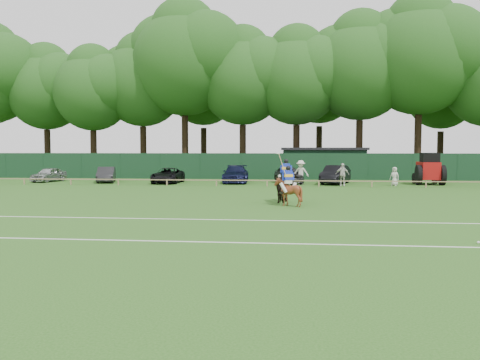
# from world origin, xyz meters

# --- Properties ---
(ground) EXTENTS (160.00, 160.00, 0.00)m
(ground) POSITION_xyz_m (0.00, 0.00, 0.00)
(ground) COLOR #1E4C14
(ground) RESTS_ON ground
(horse_dark) EXTENTS (1.14, 2.24, 1.84)m
(horse_dark) POSITION_xyz_m (2.68, 6.12, 0.92)
(horse_dark) COLOR black
(horse_dark) RESTS_ON ground
(horse_chestnut) EXTENTS (1.50, 1.60, 1.45)m
(horse_chestnut) POSITION_xyz_m (2.82, 4.37, 0.73)
(horse_chestnut) COLOR brown
(horse_chestnut) RESTS_ON ground
(sedan_silver) EXTENTS (2.13, 3.97, 1.28)m
(sedan_silver) POSITION_xyz_m (-18.56, 21.30, 0.64)
(sedan_silver) COLOR #A8ABAD
(sedan_silver) RESTS_ON ground
(sedan_grey) EXTENTS (2.53, 4.32, 1.34)m
(sedan_grey) POSITION_xyz_m (-13.22, 21.17, 0.67)
(sedan_grey) COLOR #292A2C
(sedan_grey) RESTS_ON ground
(suv_black) EXTENTS (2.17, 4.66, 1.29)m
(suv_black) POSITION_xyz_m (-7.63, 20.77, 0.65)
(suv_black) COLOR black
(suv_black) RESTS_ON ground
(sedan_navy) EXTENTS (2.42, 5.28, 1.50)m
(sedan_navy) POSITION_xyz_m (-1.91, 21.77, 0.75)
(sedan_navy) COLOR #101433
(sedan_navy) RESTS_ON ground
(hatch_grey) EXTENTS (2.86, 4.65, 1.48)m
(hatch_grey) POSITION_xyz_m (2.60, 21.52, 0.74)
(hatch_grey) COLOR #313033
(hatch_grey) RESTS_ON ground
(estate_black) EXTENTS (2.97, 4.97, 1.55)m
(estate_black) POSITION_xyz_m (6.49, 21.22, 0.77)
(estate_black) COLOR black
(estate_black) RESTS_ON ground
(spectator_left) EXTENTS (1.34, 0.84, 1.98)m
(spectator_left) POSITION_xyz_m (3.63, 20.21, 0.99)
(spectator_left) COLOR silver
(spectator_left) RESTS_ON ground
(spectator_mid) EXTENTS (1.07, 0.50, 1.78)m
(spectator_mid) POSITION_xyz_m (6.86, 19.02, 0.89)
(spectator_mid) COLOR silver
(spectator_mid) RESTS_ON ground
(spectator_right) EXTENTS (0.86, 0.79, 1.48)m
(spectator_right) POSITION_xyz_m (10.99, 19.63, 0.74)
(spectator_right) COLOR beige
(spectator_right) RESTS_ON ground
(rider_dark) EXTENTS (0.94, 0.40, 1.41)m
(rider_dark) POSITION_xyz_m (2.68, 6.11, 1.72)
(rider_dark) COLOR silver
(rider_dark) RESTS_ON ground
(rider_chestnut) EXTENTS (0.98, 0.52, 2.05)m
(rider_chestnut) POSITION_xyz_m (2.82, 4.36, 1.41)
(rider_chestnut) COLOR silver
(rider_chestnut) RESTS_ON ground
(polo_ball) EXTENTS (0.09, 0.09, 0.09)m
(polo_ball) POSITION_xyz_m (8.78, -5.36, 0.04)
(polo_ball) COLOR silver
(polo_ball) RESTS_ON ground
(pitch_lines) EXTENTS (60.00, 5.10, 0.01)m
(pitch_lines) POSITION_xyz_m (0.00, -3.50, 0.01)
(pitch_lines) COLOR silver
(pitch_lines) RESTS_ON ground
(pitch_rail) EXTENTS (62.10, 0.10, 0.50)m
(pitch_rail) POSITION_xyz_m (0.00, 18.00, 0.45)
(pitch_rail) COLOR #997F5B
(pitch_rail) RESTS_ON ground
(perimeter_fence) EXTENTS (92.08, 0.08, 2.50)m
(perimeter_fence) POSITION_xyz_m (0.00, 27.00, 1.25)
(perimeter_fence) COLOR #14351E
(perimeter_fence) RESTS_ON ground
(utility_shed) EXTENTS (8.40, 4.40, 3.04)m
(utility_shed) POSITION_xyz_m (6.00, 30.00, 1.54)
(utility_shed) COLOR #14331E
(utility_shed) RESTS_ON ground
(tree_row) EXTENTS (96.00, 12.00, 21.00)m
(tree_row) POSITION_xyz_m (2.00, 35.00, 0.00)
(tree_row) COLOR #26561C
(tree_row) RESTS_ON ground
(tractor) EXTENTS (2.19, 3.12, 2.60)m
(tractor) POSITION_xyz_m (14.02, 21.33, 1.23)
(tractor) COLOR #A50F0F
(tractor) RESTS_ON ground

